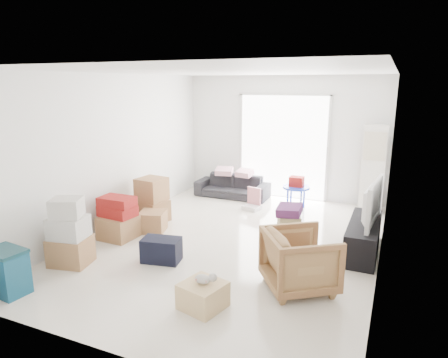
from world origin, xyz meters
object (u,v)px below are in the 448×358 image
at_px(television, 365,218).
at_px(kids_table, 296,186).
at_px(storage_bins, 7,271).
at_px(wood_crate, 203,295).
at_px(ottoman, 289,226).
at_px(tv_console, 363,237).
at_px(armchair, 300,258).
at_px(sofa, 232,183).
at_px(ac_tower, 373,169).

relative_size(television, kids_table, 1.66).
relative_size(television, storage_bins, 1.96).
bearing_deg(wood_crate, ottoman, 82.56).
bearing_deg(storage_bins, kids_table, 63.02).
height_order(tv_console, storage_bins, storage_bins).
relative_size(armchair, wood_crate, 1.84).
bearing_deg(television, armchair, 162.15).
relative_size(storage_bins, wood_crate, 1.26).
bearing_deg(storage_bins, television, 37.96).
height_order(tv_console, television, television).
distance_m(ottoman, wood_crate, 2.60).
xyz_separation_m(television, storage_bins, (-3.90, -3.04, -0.27)).
height_order(armchair, wood_crate, armchair).
distance_m(sofa, storage_bins, 5.17).
distance_m(television, storage_bins, 4.95).
bearing_deg(armchair, kids_table, -20.64).
bearing_deg(ottoman, storage_bins, -129.56).
bearing_deg(storage_bins, ac_tower, 53.69).
xyz_separation_m(ac_tower, tv_console, (0.05, -2.20, -0.63)).
distance_m(ac_tower, wood_crate, 4.86).
bearing_deg(television, storage_bins, 133.26).
relative_size(storage_bins, kids_table, 0.85).
height_order(ac_tower, television, ac_tower).
bearing_deg(ac_tower, wood_crate, -108.20).
relative_size(sofa, kids_table, 2.44).
distance_m(tv_console, wood_crate, 2.84).
bearing_deg(storage_bins, tv_console, 37.96).
bearing_deg(ottoman, armchair, -71.22).
relative_size(tv_console, sofa, 0.88).
xyz_separation_m(tv_console, kids_table, (-1.47, 1.73, 0.25)).
relative_size(sofa, storage_bins, 2.89).
xyz_separation_m(tv_console, armchair, (-0.64, -1.49, 0.18)).
height_order(tv_console, sofa, sofa).
bearing_deg(kids_table, sofa, 168.53).
bearing_deg(wood_crate, ac_tower, 71.80).
height_order(ac_tower, wood_crate, ac_tower).
bearing_deg(television, ac_tower, 6.60).
xyz_separation_m(tv_console, ottoman, (-1.22, 0.21, -0.07)).
height_order(television, kids_table, kids_table).
height_order(tv_console, kids_table, kids_table).
distance_m(sofa, armchair, 4.26).
height_order(ottoman, kids_table, kids_table).
relative_size(tv_console, storage_bins, 2.54).
distance_m(armchair, kids_table, 3.33).
height_order(ottoman, wood_crate, ottoman).
relative_size(sofa, wood_crate, 3.64).
height_order(ac_tower, tv_console, ac_tower).
xyz_separation_m(armchair, storage_bins, (-3.26, -1.55, -0.13)).
relative_size(storage_bins, ottoman, 1.62).
distance_m(tv_console, storage_bins, 4.95).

